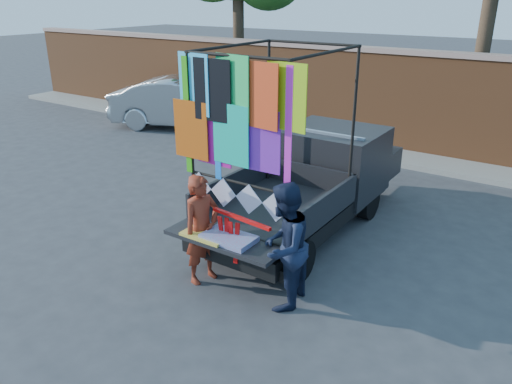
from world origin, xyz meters
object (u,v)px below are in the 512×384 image
Objects in this scene: sedan at (186,103)px; woman at (202,230)px; man at (284,247)px; pickup_truck at (319,178)px.

woman reaches higher than sedan.
woman is 0.93× the size of man.
man is at bearing -155.79° from sedan.
pickup_truck is 1.12× the size of sedan.
sedan is (-6.53, 3.81, -0.06)m from pickup_truck.
sedan is 9.83m from man.
sedan is at bearing -140.66° from man.
pickup_truck reaches higher than man.
pickup_truck reaches higher than woman.
woman is 1.28m from man.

